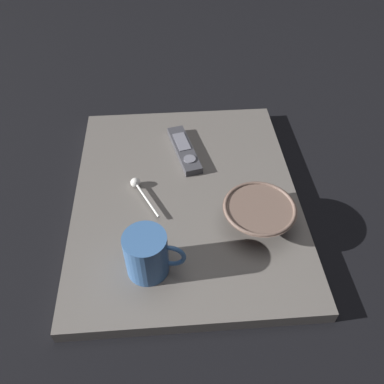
# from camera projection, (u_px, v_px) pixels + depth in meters

# --- Properties ---
(ground_plane) EXTENTS (6.00, 6.00, 0.00)m
(ground_plane) POSITION_uv_depth(u_px,v_px,m) (186.00, 202.00, 0.98)
(ground_plane) COLOR black
(table) EXTENTS (0.66, 0.53, 0.03)m
(table) POSITION_uv_depth(u_px,v_px,m) (186.00, 198.00, 0.97)
(table) COLOR #5B5651
(table) RESTS_ON ground
(cereal_bowl) EXTENTS (0.16, 0.16, 0.06)m
(cereal_bowl) POSITION_uv_depth(u_px,v_px,m) (259.00, 214.00, 0.87)
(cereal_bowl) COLOR brown
(cereal_bowl) RESTS_ON table
(coffee_mug) EXTENTS (0.09, 0.12, 0.10)m
(coffee_mug) POSITION_uv_depth(u_px,v_px,m) (147.00, 254.00, 0.77)
(coffee_mug) COLOR #33598C
(coffee_mug) RESTS_ON table
(teaspoon) EXTENTS (0.13, 0.07, 0.02)m
(teaspoon) POSITION_uv_depth(u_px,v_px,m) (138.00, 186.00, 0.95)
(teaspoon) COLOR silver
(teaspoon) RESTS_ON table
(tv_remote_near) EXTENTS (0.19, 0.08, 0.02)m
(tv_remote_near) POSITION_uv_depth(u_px,v_px,m) (184.00, 150.00, 1.05)
(tv_remote_near) COLOR #38383D
(tv_remote_near) RESTS_ON table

